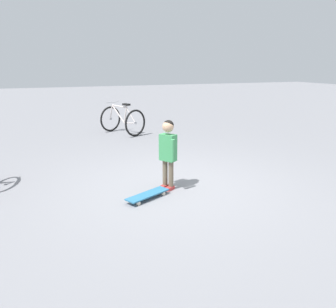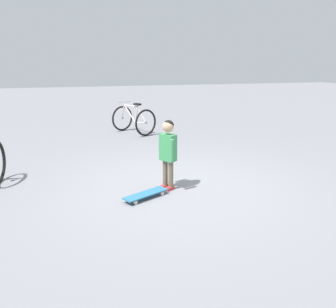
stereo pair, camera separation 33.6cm
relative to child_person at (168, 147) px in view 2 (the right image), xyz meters
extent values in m
plane|color=gray|center=(0.03, -0.16, -0.66)|extent=(50.00, 50.00, 0.00)
cylinder|color=brown|center=(-0.05, -0.03, -0.42)|extent=(0.08, 0.08, 0.42)
cube|color=#B73333|center=(-0.06, -0.01, -0.63)|extent=(0.15, 0.17, 0.05)
cylinder|color=brown|center=(0.05, 0.03, -0.42)|extent=(0.08, 0.08, 0.42)
cube|color=#B73333|center=(0.03, 0.05, -0.63)|extent=(0.15, 0.17, 0.05)
cube|color=#3F9959|center=(0.00, 0.00, -0.01)|extent=(0.28, 0.25, 0.40)
cylinder|color=#3F9959|center=(-0.18, 0.00, -0.01)|extent=(0.06, 0.06, 0.32)
cylinder|color=#3F9959|center=(0.16, 0.03, -0.01)|extent=(0.06, 0.06, 0.32)
sphere|color=tan|center=(0.00, 0.00, 0.31)|extent=(0.17, 0.17, 0.17)
sphere|color=black|center=(0.01, -0.01, 0.32)|extent=(0.16, 0.16, 0.16)
cube|color=teal|center=(-0.27, 0.41, -0.59)|extent=(0.47, 0.71, 0.02)
cube|color=#B7B7BC|center=(-0.37, 0.63, -0.61)|extent=(0.11, 0.07, 0.02)
cube|color=#B7B7BC|center=(-0.16, 0.20, -0.61)|extent=(0.11, 0.07, 0.02)
cylinder|color=beige|center=(-0.44, 0.60, -0.63)|extent=(0.05, 0.06, 0.06)
cylinder|color=beige|center=(-0.30, 0.67, -0.63)|extent=(0.05, 0.06, 0.06)
cylinder|color=beige|center=(-0.23, 0.16, -0.63)|extent=(0.05, 0.06, 0.06)
cylinder|color=beige|center=(-0.09, 0.23, -0.63)|extent=(0.05, 0.06, 0.06)
torus|color=black|center=(4.79, -0.14, -0.30)|extent=(0.37, 0.65, 0.71)
torus|color=black|center=(3.89, -0.61, -0.30)|extent=(0.37, 0.65, 0.71)
cylinder|color=#B7B7BC|center=(4.79, -0.14, -0.30)|extent=(0.08, 0.08, 0.06)
cylinder|color=#B7B7BC|center=(3.89, -0.61, -0.30)|extent=(0.08, 0.08, 0.06)
cylinder|color=silver|center=(4.49, -0.30, -0.13)|extent=(0.48, 0.27, 0.48)
cylinder|color=silver|center=(4.44, -0.32, 0.09)|extent=(0.54, 0.30, 0.06)
cylinder|color=silver|center=(4.22, -0.43, -0.12)|extent=(0.14, 0.10, 0.48)
cylinder|color=silver|center=(4.08, -0.51, -0.33)|extent=(0.40, 0.22, 0.08)
cylinder|color=silver|center=(4.03, -0.53, -0.11)|extent=(0.33, 0.18, 0.40)
cylinder|color=silver|center=(4.75, -0.16, -0.10)|extent=(0.13, 0.09, 0.41)
cube|color=black|center=(4.18, -0.46, 0.16)|extent=(0.24, 0.19, 0.05)
cylinder|color=#B7B7BC|center=(4.70, -0.19, 0.18)|extent=(0.23, 0.42, 0.02)
camera|label=1|loc=(-4.44, 1.75, 1.19)|focal=35.42mm
camera|label=2|loc=(-4.55, 1.43, 1.19)|focal=35.42mm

